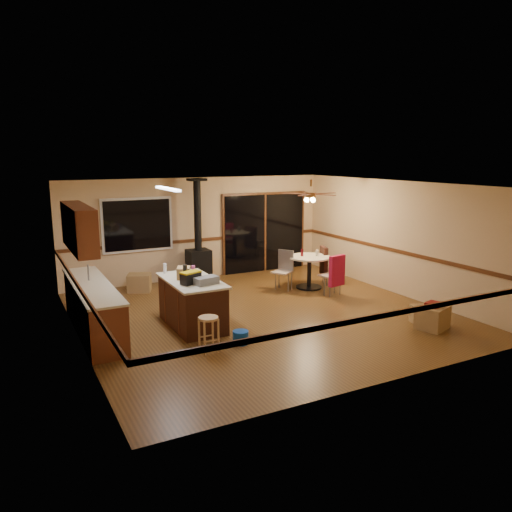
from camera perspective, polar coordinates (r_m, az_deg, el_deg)
floor at (r=10.14m, az=0.79°, el=-6.68°), size 7.00×7.00×0.00m
ceiling at (r=9.65m, az=0.83°, el=8.15°), size 7.00×7.00×0.00m
wall_back at (r=12.96m, az=-6.54°, el=3.16°), size 7.00×0.00×7.00m
wall_front at (r=7.01m, az=14.50°, el=-4.31°), size 7.00×0.00×7.00m
wall_left at (r=8.75m, az=-19.83°, el=-1.49°), size 0.00×7.00×7.00m
wall_right at (r=11.85m, az=15.90°, el=2.01°), size 0.00×7.00×7.00m
chair_rail at (r=9.87m, az=0.80°, el=-1.16°), size 7.00×7.00×0.08m
window at (r=12.41m, az=-13.40°, el=3.49°), size 1.72×0.10×1.32m
sliding_door at (r=13.74m, az=0.99°, el=2.65°), size 2.52×0.10×2.10m
lower_cabinets at (r=9.49m, az=-18.09°, el=-5.83°), size 0.60×3.00×0.86m
countertop at (r=9.37m, az=-18.27°, el=-3.20°), size 0.64×3.04×0.04m
upper_cabinets at (r=9.36m, az=-19.61°, el=3.06°), size 0.35×2.00×0.80m
kitchen_island at (r=9.42m, az=-7.31°, el=-5.32°), size 0.88×1.68×0.90m
wood_stove at (r=12.57m, az=-6.59°, el=0.26°), size 0.55×0.50×2.52m
ceiling_fan at (r=11.78m, az=6.29°, el=6.80°), size 0.24×0.24×0.55m
fluorescent_strip at (r=9.23m, az=-10.06°, el=7.57°), size 0.10×1.20×0.04m
toolbox_grey at (r=8.94m, az=-5.73°, el=-2.80°), size 0.46×0.32×0.13m
toolbox_black at (r=8.98m, az=-7.47°, el=-2.55°), size 0.40×0.30×0.20m
toolbox_yellow_lid at (r=8.96m, az=-7.49°, el=-1.85°), size 0.41×0.31×0.03m
box_on_island at (r=9.39m, az=-8.27°, el=-1.91°), size 0.35×0.39×0.21m
bottle_dark at (r=9.25m, az=-8.11°, el=-1.87°), size 0.11×0.11×0.29m
bottle_pink at (r=9.45m, az=-7.17°, el=-1.76°), size 0.07×0.07×0.22m
bottle_white at (r=9.84m, az=-10.37°, el=-1.40°), size 0.07×0.07×0.20m
bar_stool at (r=8.26m, az=-5.42°, el=-8.88°), size 0.43×0.43×0.59m
blue_bucket at (r=8.61m, az=-1.76°, el=-9.27°), size 0.29×0.29×0.23m
dining_table at (r=12.03m, az=6.11°, el=-1.18°), size 1.00×1.00×0.78m
glass_red at (r=11.97m, az=5.28°, el=0.39°), size 0.08×0.08×0.17m
glass_cream at (r=12.03m, az=6.99°, el=0.36°), size 0.08×0.08×0.15m
chair_left at (r=11.83m, az=3.24°, el=-1.08°), size 0.55×0.55×0.51m
chair_near at (r=11.40m, az=9.13°, el=-1.66°), size 0.51×0.54×0.70m
chair_right at (r=12.41m, az=7.87°, el=-0.55°), size 0.58×0.55×0.70m
box_under_window at (r=12.05m, az=-13.19°, el=-3.00°), size 0.65×0.59×0.42m
box_corner_a at (r=9.85m, az=19.52°, el=-6.62°), size 0.68×0.63×0.43m
box_corner_b at (r=10.09m, az=18.62°, el=-6.38°), size 0.52×0.48×0.34m
box_small_red at (r=9.78m, az=19.61°, el=-5.23°), size 0.34×0.31×0.07m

